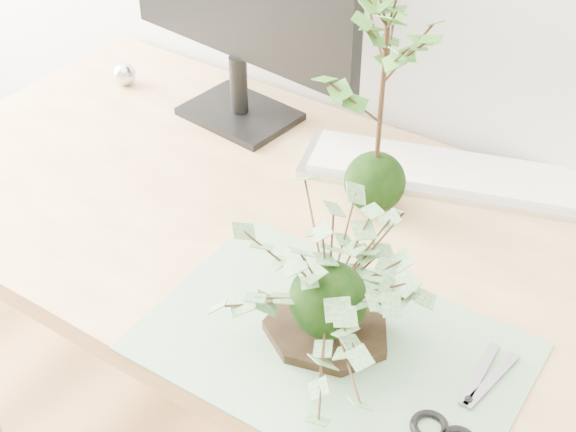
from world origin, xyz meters
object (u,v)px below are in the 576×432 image
object	(u,v)px
ivy_kokedama	(329,272)
maple_kokedama	(386,44)
keyboard	(445,172)
desk	(348,292)

from	to	relation	value
ivy_kokedama	maple_kokedama	world-z (taller)	maple_kokedama
ivy_kokedama	maple_kokedama	size ratio (longest dim) A/B	0.72
ivy_kokedama	maple_kokedama	bearing A→B (deg)	107.54
maple_kokedama	keyboard	world-z (taller)	maple_kokedama
desk	ivy_kokedama	world-z (taller)	ivy_kokedama
ivy_kokedama	maple_kokedama	xyz separation A→B (m)	(-0.09, 0.29, 0.17)
desk	maple_kokedama	bearing A→B (deg)	102.57
ivy_kokedama	keyboard	xyz separation A→B (m)	(-0.03, 0.43, -0.11)
desk	maple_kokedama	size ratio (longest dim) A/B	3.89
desk	keyboard	bearing A→B (deg)	82.47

